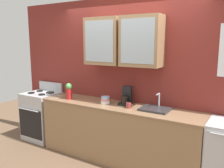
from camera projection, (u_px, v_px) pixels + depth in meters
name	position (u px, v px, depth m)	size (l,w,h in m)	color
ground_plane	(117.00, 159.00, 3.92)	(10.00, 10.00, 0.00)	brown
back_wall_unit	(127.00, 71.00, 3.93)	(4.67, 0.43, 2.63)	maroon
counter	(117.00, 133.00, 3.84)	(2.72, 0.61, 0.92)	#93704C
stove_range	(42.00, 115.00, 4.73)	(0.65, 0.62, 1.10)	silver
sink_faucet	(155.00, 109.00, 3.49)	(0.42, 0.35, 0.23)	#2D2D30
bowl_stack	(105.00, 100.00, 3.85)	(0.15, 0.15, 0.12)	white
vase	(69.00, 90.00, 4.14)	(0.12, 0.12, 0.28)	#B21E1E
cup_near_sink	(129.00, 105.00, 3.59)	(0.11, 0.08, 0.08)	#993838
coffee_maker	(126.00, 98.00, 3.81)	(0.17, 0.20, 0.29)	black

